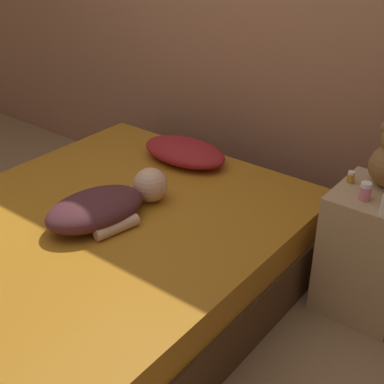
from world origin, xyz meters
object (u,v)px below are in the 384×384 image
(pillow, at_px, (185,152))
(bottle_pink, at_px, (365,191))
(person_lying, at_px, (107,205))
(bottle_amber, at_px, (351,177))

(pillow, relative_size, bottle_pink, 6.50)
(pillow, bearing_deg, bottle_pink, -6.24)
(pillow, distance_m, person_lying, 0.77)
(pillow, bearing_deg, bottle_amber, -0.45)
(person_lying, xyz_separation_m, bottle_pink, (1.06, 0.63, 0.16))
(pillow, relative_size, bottle_amber, 9.51)
(bottle_amber, bearing_deg, bottle_pink, -45.02)
(pillow, height_order, bottle_pink, bottle_pink)
(person_lying, relative_size, bottle_amber, 12.06)
(person_lying, height_order, bottle_amber, bottle_amber)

